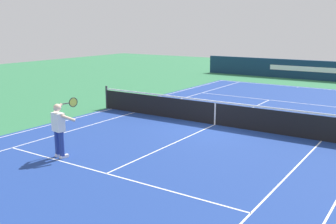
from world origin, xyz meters
name	(u,v)px	position (x,y,z in m)	size (l,w,h in m)	color
ground_plane	(215,125)	(0.00, 0.00, 0.00)	(60.00, 60.00, 0.00)	#2D7247
court_slab	(215,125)	(0.00, 0.00, 0.00)	(24.20, 11.40, 0.00)	navy
court_line_markings	(215,125)	(0.00, 0.00, 0.00)	(23.85, 11.05, 0.01)	white
tennis_net	(215,113)	(0.00, 0.00, 0.49)	(0.10, 11.70, 1.08)	#2D2D33
stadium_barrier	(314,70)	(-15.90, 0.00, 0.71)	(0.26, 17.00, 1.42)	#112D4C
tennis_player_near	(59,127)	(6.14, -2.08, 0.93)	(1.13, 0.77, 1.70)	navy
tennis_ball	(326,124)	(-2.37, 3.73, 0.03)	(0.07, 0.07, 0.07)	#CCE01E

